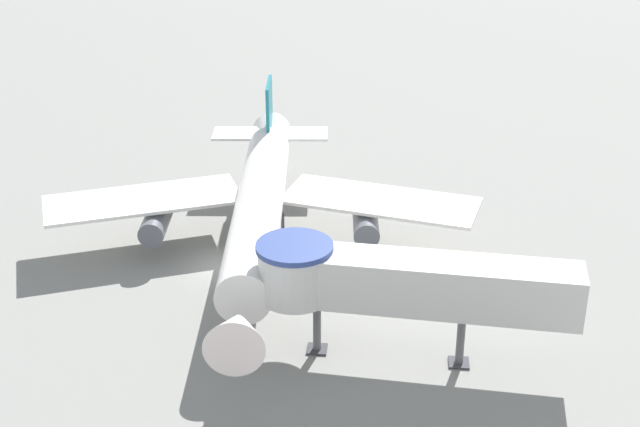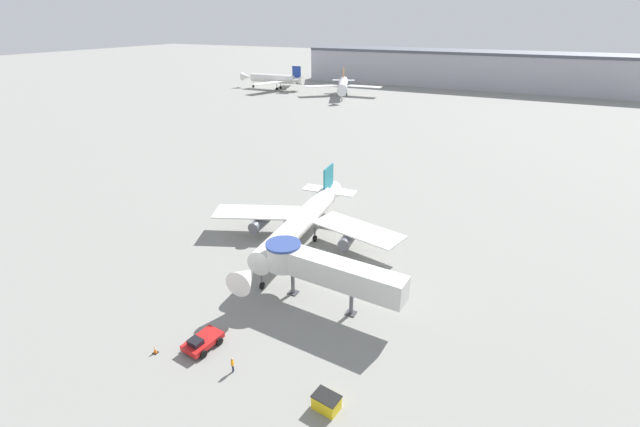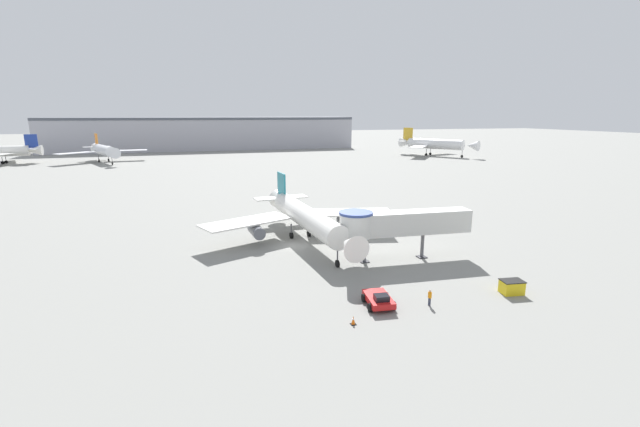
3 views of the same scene
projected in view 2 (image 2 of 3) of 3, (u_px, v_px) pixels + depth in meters
name	position (u px, v px, depth m)	size (l,w,h in m)	color
ground_plane	(282.00, 248.00, 61.02)	(800.00, 800.00, 0.00)	gray
main_airplane	(300.00, 223.00, 60.12)	(29.43, 30.55, 8.45)	white
jet_bridge	(322.00, 268.00, 47.19)	(16.92, 4.49, 6.41)	silver
pushback_tug_red	(202.00, 342.00, 42.29)	(2.92, 4.11, 1.48)	red
service_container_yellow	(326.00, 402.00, 35.61)	(2.43, 1.86, 1.40)	yellow
traffic_cone_starboard_wing	(375.00, 266.00, 55.97)	(0.36, 0.36, 0.61)	black
traffic_cone_apron_front	(155.00, 350.00, 41.70)	(0.48, 0.48, 0.79)	black
ground_crew_marshaller	(233.00, 364.00, 39.26)	(0.26, 0.35, 1.61)	#1E2338
background_jet_orange_tail	(343.00, 85.00, 176.46)	(30.91, 29.31, 10.38)	silver
background_jet_blue_tail	(274.00, 79.00, 195.45)	(32.32, 34.69, 10.58)	white
terminal_building	(464.00, 69.00, 202.00)	(150.13, 25.04, 16.15)	#A8A8B2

